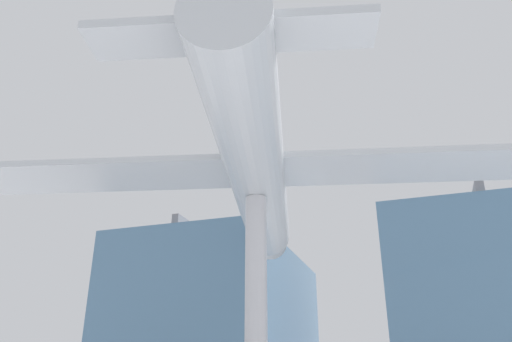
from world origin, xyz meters
TOP-DOWN VIEW (x-y plane):
  - glass_pavilion_left at (-7.13, 15.35)m, footprint 8.65×14.23m
  - glass_pavilion_right at (7.13, 15.35)m, footprint 8.65×14.23m
  - support_pylon_central at (0.00, 0.00)m, footprint 0.60×0.60m
  - suspended_airplane at (-0.05, 0.23)m, footprint 16.91×15.34m

SIDE VIEW (x-z plane):
  - support_pylon_central at x=0.00m, z-range 0.00..6.63m
  - glass_pavilion_left at x=-7.13m, z-range -0.29..9.37m
  - glass_pavilion_right at x=7.13m, z-range -0.29..9.37m
  - suspended_airplane at x=-0.05m, z-range 6.18..8.81m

